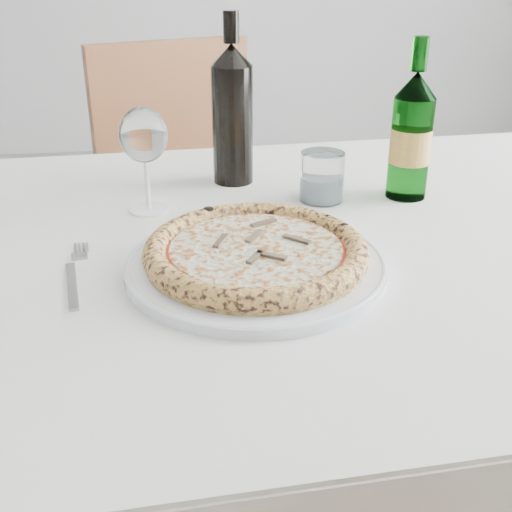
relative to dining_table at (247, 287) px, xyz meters
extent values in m
cube|color=brown|center=(0.00, 0.00, 0.05)|extent=(1.58, 0.95, 0.04)
cube|color=silver|center=(0.00, 0.00, 0.08)|extent=(1.64, 1.01, 0.01)
cube|color=silver|center=(0.00, 0.47, -0.04)|extent=(1.60, 0.01, 0.22)
cube|color=brown|center=(-0.03, 0.65, -0.23)|extent=(0.52, 0.52, 0.04)
cube|color=brown|center=(-0.09, 0.82, 0.02)|extent=(0.41, 0.17, 0.46)
cylinder|color=brown|center=(0.08, 0.87, -0.46)|extent=(0.04, 0.04, 0.43)
cylinder|color=brown|center=(0.20, 0.53, -0.46)|extent=(0.04, 0.04, 0.43)
cylinder|color=brown|center=(-0.25, 0.76, -0.46)|extent=(0.04, 0.04, 0.43)
cylinder|color=brown|center=(-0.14, 0.42, -0.46)|extent=(0.04, 0.04, 0.43)
cylinder|color=white|center=(0.00, -0.10, 0.09)|extent=(0.34, 0.34, 0.01)
torus|color=white|center=(0.00, -0.10, 0.09)|extent=(0.34, 0.34, 0.01)
cylinder|color=tan|center=(0.00, -0.10, 0.10)|extent=(0.28, 0.28, 0.01)
torus|color=#BF8C44|center=(0.00, -0.10, 0.11)|extent=(0.29, 0.29, 0.03)
cylinder|color=red|center=(0.00, -0.10, 0.11)|extent=(0.24, 0.24, 0.00)
cylinder|color=beige|center=(0.00, -0.10, 0.11)|extent=(0.22, 0.22, 0.00)
cube|color=brown|center=(0.03, -0.10, 0.11)|extent=(0.04, 0.01, 0.00)
cube|color=brown|center=(0.02, -0.06, 0.11)|extent=(0.03, 0.04, 0.00)
cube|color=brown|center=(-0.03, -0.05, 0.11)|extent=(0.03, 0.04, 0.00)
cube|color=brown|center=(-0.03, -0.10, 0.11)|extent=(0.04, 0.01, 0.00)
cube|color=brown|center=(-0.03, -0.14, 0.11)|extent=(0.03, 0.04, 0.00)
cube|color=brown|center=(0.03, -0.16, 0.11)|extent=(0.03, 0.04, 0.00)
cube|color=gray|center=(-0.23, -0.11, 0.08)|extent=(0.03, 0.12, 0.00)
cube|color=gray|center=(-0.23, -0.04, 0.08)|extent=(0.02, 0.02, 0.00)
cylinder|color=gray|center=(-0.24, -0.01, 0.08)|extent=(0.00, 0.03, 0.00)
cylinder|color=gray|center=(-0.23, -0.01, 0.08)|extent=(0.00, 0.03, 0.00)
cylinder|color=gray|center=(-0.23, -0.01, 0.08)|extent=(0.00, 0.03, 0.00)
cylinder|color=gray|center=(-0.22, -0.01, 0.08)|extent=(0.00, 0.03, 0.00)
cylinder|color=white|center=(-0.14, 0.13, 0.08)|extent=(0.06, 0.06, 0.00)
cylinder|color=white|center=(-0.14, 0.13, 0.12)|extent=(0.01, 0.01, 0.08)
ellipsoid|color=white|center=(-0.14, 0.13, 0.20)|extent=(0.07, 0.07, 0.09)
cylinder|color=white|center=(0.14, 0.14, 0.12)|extent=(0.07, 0.07, 0.08)
cylinder|color=silver|center=(0.14, 0.14, 0.10)|extent=(0.06, 0.06, 0.04)
cylinder|color=#35853A|center=(0.29, 0.14, 0.16)|extent=(0.07, 0.07, 0.16)
cone|color=#35853A|center=(0.29, 0.14, 0.26)|extent=(0.07, 0.07, 0.04)
cylinder|color=#35853A|center=(0.29, 0.14, 0.31)|extent=(0.02, 0.02, 0.05)
cylinder|color=#F0DB58|center=(0.29, 0.14, 0.17)|extent=(0.07, 0.07, 0.06)
cylinder|color=black|center=(0.01, 0.25, 0.18)|extent=(0.07, 0.07, 0.20)
cone|color=black|center=(0.01, 0.25, 0.30)|extent=(0.07, 0.07, 0.04)
cylinder|color=black|center=(0.01, 0.25, 0.34)|extent=(0.03, 0.03, 0.05)
camera|label=1|loc=(-0.10, -0.84, 0.46)|focal=45.00mm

